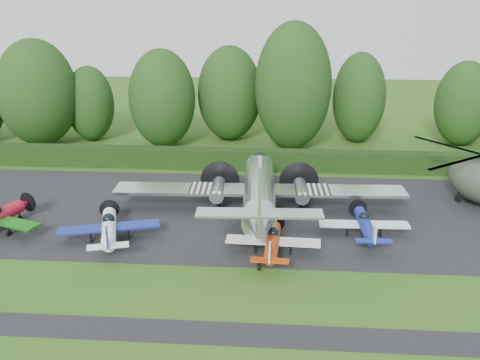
# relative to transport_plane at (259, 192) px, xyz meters

# --- Properties ---
(ground) EXTENTS (160.00, 160.00, 0.00)m
(ground) POSITION_rel_transport_plane_xyz_m (-2.50, -9.31, -2.06)
(ground) COLOR #2C5818
(ground) RESTS_ON ground
(apron) EXTENTS (70.00, 18.00, 0.01)m
(apron) POSITION_rel_transport_plane_xyz_m (-2.50, 0.69, -2.06)
(apron) COLOR black
(apron) RESTS_ON ground
(taxiway_verge) EXTENTS (70.00, 2.00, 0.00)m
(taxiway_verge) POSITION_rel_transport_plane_xyz_m (-2.50, -15.31, -2.06)
(taxiway_verge) COLOR black
(taxiway_verge) RESTS_ON ground
(hedgerow) EXTENTS (90.00, 1.60, 2.00)m
(hedgerow) POSITION_rel_transport_plane_xyz_m (-2.50, 11.69, -2.06)
(hedgerow) COLOR black
(hedgerow) RESTS_ON ground
(transport_plane) EXTENTS (23.08, 17.70, 7.39)m
(transport_plane) POSITION_rel_transport_plane_xyz_m (0.00, 0.00, 0.00)
(transport_plane) COLOR silver
(transport_plane) RESTS_ON ground
(light_plane_white) EXTENTS (7.00, 7.36, 2.69)m
(light_plane_white) POSITION_rel_transport_plane_xyz_m (-10.20, -5.36, -0.94)
(light_plane_white) COLOR white
(light_plane_white) RESTS_ON ground
(light_plane_orange) EXTENTS (6.30, 6.62, 2.42)m
(light_plane_orange) POSITION_rel_transport_plane_xyz_m (1.16, -6.48, -1.05)
(light_plane_orange) COLOR #B9380A
(light_plane_orange) RESTS_ON ground
(light_plane_blue) EXTENTS (6.37, 6.70, 2.45)m
(light_plane_blue) POSITION_rel_transport_plane_xyz_m (7.66, -3.30, -1.04)
(light_plane_blue) COLOR navy
(light_plane_blue) RESTS_ON ground
(tree_0) EXTENTS (7.36, 7.36, 10.88)m
(tree_0) POSITION_rel_transport_plane_xyz_m (-11.53, 19.40, 3.37)
(tree_0) COLOR black
(tree_0) RESTS_ON ground
(tree_1) EXTENTS (8.30, 8.30, 13.83)m
(tree_1) POSITION_rel_transport_plane_xyz_m (2.86, 19.56, 4.84)
(tree_1) COLOR black
(tree_1) RESTS_ON ground
(tree_5) EXTENTS (5.99, 5.99, 10.32)m
(tree_5) POSITION_rel_transport_plane_xyz_m (10.45, 22.87, 3.08)
(tree_5) COLOR black
(tree_5) RESTS_ON ground
(tree_6) EXTENTS (8.79, 8.79, 11.90)m
(tree_6) POSITION_rel_transport_plane_xyz_m (-25.51, 18.98, 3.88)
(tree_6) COLOR black
(tree_6) RESTS_ON ground
(tree_7) EXTENTS (6.31, 6.31, 9.51)m
(tree_7) POSITION_rel_transport_plane_xyz_m (21.97, 22.36, 2.68)
(tree_7) COLOR black
(tree_7) RESTS_ON ground
(tree_8) EXTENTS (5.50, 5.50, 8.69)m
(tree_8) POSITION_rel_transport_plane_xyz_m (-20.45, 21.32, 2.27)
(tree_8) COLOR black
(tree_8) RESTS_ON ground
(tree_10) EXTENTS (7.40, 7.40, 10.93)m
(tree_10) POSITION_rel_transport_plane_xyz_m (-4.37, 22.89, 3.39)
(tree_10) COLOR black
(tree_10) RESTS_ON ground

